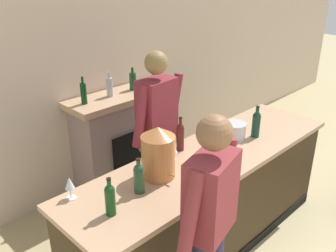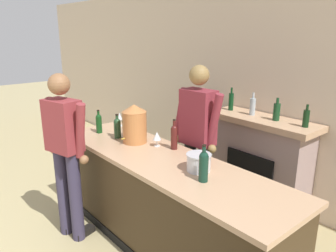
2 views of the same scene
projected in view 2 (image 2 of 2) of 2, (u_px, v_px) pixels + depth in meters
wall_back_panel at (256, 93)px, 4.17m from camera, size 12.00×0.07×2.75m
bar_counter at (162, 203)px, 3.25m from camera, size 2.82×0.77×0.97m
fireplace_stone at (260, 162)px, 3.99m from camera, size 1.32×0.52×1.45m
potted_plant_corner at (118, 143)px, 5.68m from camera, size 0.38×0.41×0.66m
person_customer at (66, 151)px, 3.30m from camera, size 0.64×0.37×1.76m
person_bartender at (197, 140)px, 3.53m from camera, size 0.66×0.32×1.81m
copper_dispenser at (134, 123)px, 3.50m from camera, size 0.27×0.30×0.42m
ice_bucket_steel at (199, 162)px, 2.82m from camera, size 0.22×0.22×0.15m
wine_bottle_riesling_slim at (99, 123)px, 3.85m from camera, size 0.07×0.07×0.28m
wine_bottle_port_short at (117, 127)px, 3.67m from camera, size 0.08×0.08×0.27m
wine_bottle_cabernet_heavy at (204, 165)px, 2.60m from camera, size 0.08×0.08×0.31m
wine_bottle_chardonnay_pale at (174, 136)px, 3.32m from camera, size 0.07×0.07×0.32m
wine_glass_near_bucket at (157, 136)px, 3.41m from camera, size 0.09×0.09×0.16m
wine_glass_by_dispenser at (120, 117)px, 4.14m from camera, size 0.07×0.07×0.17m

